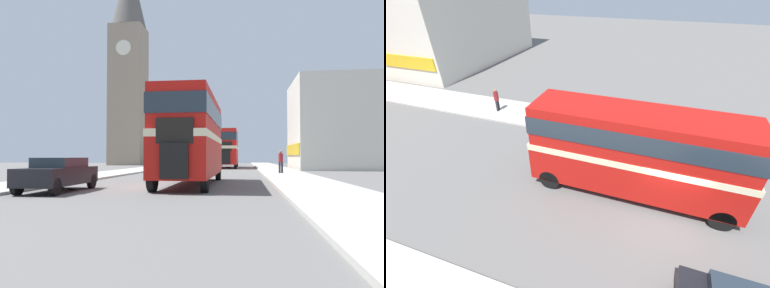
{
  "view_description": "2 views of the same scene",
  "coord_description": "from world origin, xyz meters",
  "views": [
    {
      "loc": [
        3.63,
        -16.64,
        1.42
      ],
      "look_at": [
        1.07,
        1.77,
        2.02
      ],
      "focal_mm": 35.0,
      "sensor_mm": 36.0,
      "label": 1
    },
    {
      "loc": [
        -8.58,
        1.14,
        8.93
      ],
      "look_at": [
        1.07,
        4.48,
        2.16
      ],
      "focal_mm": 24.0,
      "sensor_mm": 36.0,
      "label": 2
    }
  ],
  "objects": [
    {
      "name": "ground_plane",
      "position": [
        0.0,
        0.0,
        0.0
      ],
      "size": [
        120.0,
        120.0,
        0.0
      ],
      "primitive_type": "plane",
      "color": "slate"
    },
    {
      "name": "sidewalk_right",
      "position": [
        6.75,
        0.0,
        0.06
      ],
      "size": [
        3.5,
        120.0,
        0.12
      ],
      "color": "#B7B2A8",
      "rests_on": "ground_plane"
    },
    {
      "name": "sidewalk_left",
      "position": [
        -6.75,
        0.0,
        0.06
      ],
      "size": [
        3.5,
        120.0,
        0.12
      ],
      "color": "#B7B2A8",
      "rests_on": "ground_plane"
    },
    {
      "name": "double_decker_bus",
      "position": [
        1.07,
        1.75,
        2.53
      ],
      "size": [
        2.4,
        9.72,
        4.27
      ],
      "color": "#B2140F",
      "rests_on": "ground_plane"
    },
    {
      "name": "bus_distant",
      "position": [
        1.59,
        29.32,
        2.66
      ],
      "size": [
        2.51,
        11.21,
        4.49
      ],
      "color": "red",
      "rests_on": "ground_plane"
    },
    {
      "name": "car_parked_near",
      "position": [
        -3.77,
        -2.46,
        0.72
      ],
      "size": [
        1.66,
        4.13,
        1.36
      ],
      "color": "black",
      "rests_on": "ground_plane"
    },
    {
      "name": "pedestrian_walking",
      "position": [
        6.44,
        12.86,
        1.11
      ],
      "size": [
        0.35,
        0.35,
        1.74
      ],
      "color": "#282833",
      "rests_on": "sidewalk_right"
    },
    {
      "name": "church_tower",
      "position": [
        -15.15,
        42.45,
        17.72
      ],
      "size": [
        5.65,
        5.65,
        34.65
      ],
      "color": "gray",
      "rests_on": "ground_plane"
    },
    {
      "name": "shop_building_block",
      "position": [
        17.9,
        25.92,
        4.85
      ],
      "size": [
        17.87,
        10.75,
        9.7
      ],
      "color": "beige",
      "rests_on": "ground_plane"
    }
  ]
}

